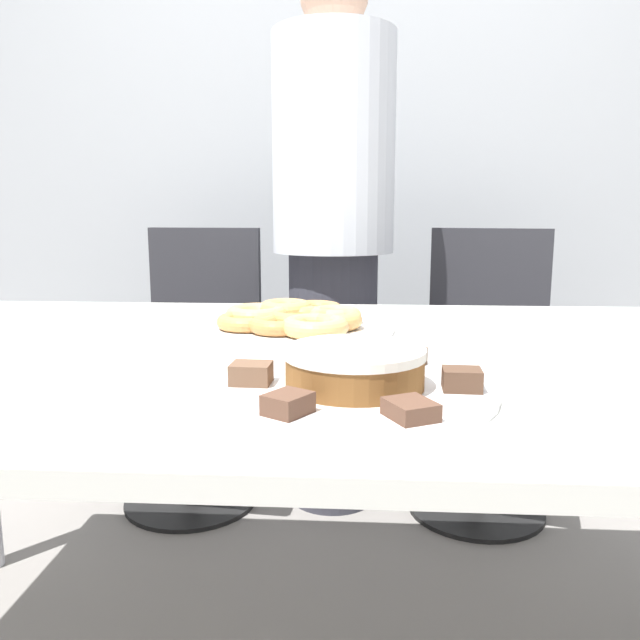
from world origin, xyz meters
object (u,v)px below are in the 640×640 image
object	(u,v)px
person_standing	(333,234)
plate_donuts	(297,328)
plate_cake	(354,390)
office_chair_right	(483,376)
office_chair_left	(193,371)
frosted_cake	(355,367)

from	to	relation	value
person_standing	plate_donuts	size ratio (longest dim) A/B	4.43
person_standing	plate_cake	bearing A→B (deg)	-86.26
office_chair_right	office_chair_left	bearing A→B (deg)	-165.73
office_chair_right	plate_donuts	bearing A→B (deg)	-109.98
plate_donuts	plate_cake	bearing A→B (deg)	-74.76
office_chair_right	plate_donuts	world-z (taller)	office_chair_right
office_chair_left	office_chair_right	size ratio (longest dim) A/B	1.00
person_standing	office_chair_right	size ratio (longest dim) A/B	1.88
office_chair_left	plate_cake	bearing A→B (deg)	-60.00
office_chair_left	frosted_cake	world-z (taller)	office_chair_left
person_standing	office_chair_left	world-z (taller)	person_standing
office_chair_left	office_chair_right	bearing A→B (deg)	5.48
office_chair_left	plate_donuts	distance (m)	0.94
plate_donuts	office_chair_left	bearing A→B (deg)	119.06
person_standing	office_chair_right	xyz separation A→B (m)	(0.49, -0.01, -0.46)
person_standing	office_chair_right	distance (m)	0.67
office_chair_left	plate_donuts	xyz separation A→B (m)	(0.43, -0.78, 0.30)
plate_cake	frosted_cake	bearing A→B (deg)	180.00
office_chair_left	person_standing	bearing A→B (deg)	6.76
person_standing	plate_donuts	xyz separation A→B (m)	(-0.04, -0.78, -0.16)
plate_donuts	frosted_cake	size ratio (longest dim) A/B	2.09
plate_donuts	frosted_cake	xyz separation A→B (m)	(0.12, -0.43, 0.03)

